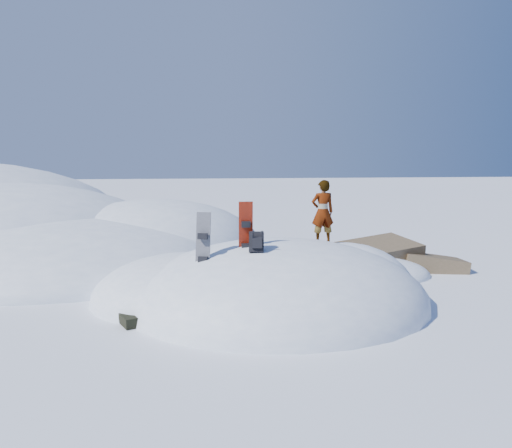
{
  "coord_description": "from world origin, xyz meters",
  "views": [
    {
      "loc": [
        -1.82,
        -11.14,
        3.47
      ],
      "look_at": [
        -0.5,
        0.3,
        1.85
      ],
      "focal_mm": 35.0,
      "sensor_mm": 36.0,
      "label": 1
    }
  ],
  "objects": [
    {
      "name": "snowboard_red",
      "position": [
        -0.8,
        -0.34,
        1.64
      ],
      "size": [
        0.31,
        0.21,
        1.65
      ],
      "rotation": [
        0.0,
        0.0,
        -0.03
      ],
      "color": "red",
      "rests_on": "snow_mound"
    },
    {
      "name": "backpack",
      "position": [
        -0.61,
        -0.78,
        1.61
      ],
      "size": [
        0.36,
        0.44,
        0.52
      ],
      "rotation": [
        0.0,
        0.0,
        -0.15
      ],
      "color": "black",
      "rests_on": "snow_mound"
    },
    {
      "name": "person",
      "position": [
        1.26,
        0.97,
        2.03
      ],
      "size": [
        0.62,
        0.44,
        1.6
      ],
      "primitive_type": "imported",
      "rotation": [
        0.0,
        0.0,
        3.24
      ],
      "color": "slate",
      "rests_on": "snow_mound"
    },
    {
      "name": "snow_mound",
      "position": [
        -0.17,
        0.24,
        0.0
      ],
      "size": [
        8.0,
        6.0,
        3.0
      ],
      "color": "white",
      "rests_on": "ground"
    },
    {
      "name": "rock_outcrop",
      "position": [
        3.72,
        3.01,
        0.01
      ],
      "size": [
        4.68,
        4.41,
        1.68
      ],
      "color": "brown",
      "rests_on": "ground"
    },
    {
      "name": "ground",
      "position": [
        0.0,
        0.0,
        0.0
      ],
      "size": [
        120.0,
        120.0,
        0.0
      ],
      "primitive_type": "plane",
      "color": "white",
      "rests_on": "ground"
    },
    {
      "name": "snowboard_dark",
      "position": [
        -1.75,
        -0.69,
        1.44
      ],
      "size": [
        0.38,
        0.35,
        1.65
      ],
      "rotation": [
        0.0,
        0.0,
        -0.29
      ],
      "color": "black",
      "rests_on": "snow_mound"
    },
    {
      "name": "gear_pile",
      "position": [
        -3.0,
        -1.01,
        0.13
      ],
      "size": [
        1.01,
        0.8,
        0.26
      ],
      "rotation": [
        0.0,
        0.0,
        0.44
      ],
      "color": "black",
      "rests_on": "ground"
    }
  ]
}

